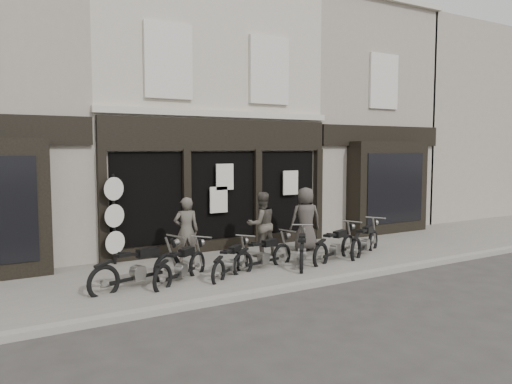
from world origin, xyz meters
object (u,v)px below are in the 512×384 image
motorcycle_0 (138,272)px  motorcycle_1 (181,269)px  man_centre (261,224)px  motorcycle_2 (231,264)px  motorcycle_6 (365,243)px  advert_sign_post (114,223)px  motorcycle_3 (264,257)px  man_left (186,231)px  motorcycle_4 (302,253)px  motorcycle_5 (335,248)px  man_right (306,219)px

motorcycle_0 → motorcycle_1: (0.97, -0.05, -0.05)m
motorcycle_1 → man_centre: (2.87, 1.28, 0.61)m
motorcycle_2 → motorcycle_6: size_ratio=0.83×
advert_sign_post → motorcycle_2: bearing=-72.1°
motorcycle_3 → motorcycle_1: bearing=167.8°
motorcycle_3 → man_left: bearing=122.9°
motorcycle_4 → motorcycle_6: 2.24m
motorcycle_1 → man_centre: man_centre is taller
motorcycle_0 → motorcycle_5: bearing=-17.5°
man_centre → man_left: bearing=-2.1°
motorcycle_4 → man_right: man_right is taller
man_centre → man_right: 1.49m
man_centre → man_right: (1.49, -0.01, 0.04)m
motorcycle_4 → man_centre: man_centre is taller
man_left → man_centre: man_centre is taller
motorcycle_2 → man_left: bearing=70.3°
motorcycle_3 → motorcycle_4: size_ratio=1.10×
motorcycle_3 → man_right: man_right is taller
motorcycle_1 → advert_sign_post: advert_sign_post is taller
motorcycle_2 → motorcycle_0: bearing=139.1°
motorcycle_4 → advert_sign_post: size_ratio=0.75×
motorcycle_1 → man_centre: size_ratio=1.02×
motorcycle_6 → motorcycle_0: bearing=150.9°
advert_sign_post → man_left: bearing=-52.4°
motorcycle_0 → motorcycle_6: (6.47, -0.03, -0.02)m
motorcycle_3 → man_centre: size_ratio=1.13×
motorcycle_5 → man_right: (0.03, 1.37, 0.62)m
motorcycle_2 → motorcycle_1: bearing=138.6°
motorcycle_5 → man_left: man_left is taller
motorcycle_6 → man_right: (-1.15, 1.25, 0.62)m
motorcycle_4 → man_left: 3.00m
motorcycle_4 → advert_sign_post: 4.83m
motorcycle_4 → motorcycle_6: bearing=-51.0°
motorcycle_0 → man_centre: size_ratio=1.28×
motorcycle_1 → motorcycle_3: (2.20, 0.07, -0.01)m
man_left → man_centre: size_ratio=0.98×
motorcycle_0 → motorcycle_6: 6.47m
motorcycle_0 → man_right: 5.50m
motorcycle_6 → man_right: size_ratio=1.09×
motorcycle_1 → motorcycle_0: bearing=141.7°
advert_sign_post → motorcycle_1: bearing=-92.4°
man_right → advert_sign_post: size_ratio=0.76×
man_centre → motorcycle_2: bearing=41.7°
man_right → motorcycle_2: bearing=39.5°
motorcycle_2 → man_left: 1.72m
man_centre → motorcycle_5: bearing=138.7°
advert_sign_post → motorcycle_6: bearing=-42.2°
motorcycle_4 → man_right: size_ratio=0.99×
motorcycle_3 → motorcycle_6: motorcycle_6 is taller
man_left → motorcycle_6: bearing=179.5°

